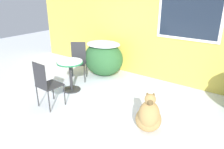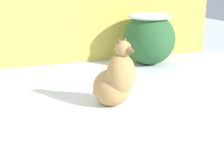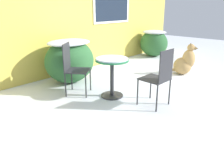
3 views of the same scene
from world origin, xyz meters
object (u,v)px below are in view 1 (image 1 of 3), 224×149
(patio_chair_far_side, at_px, (46,83))
(patio_chair_near_table, at_px, (78,59))
(patio_table, at_px, (70,69))
(dog, at_px, (149,117))

(patio_chair_far_side, bearing_deg, patio_chair_near_table, -66.51)
(patio_table, height_order, patio_chair_far_side, patio_chair_far_side)
(patio_table, bearing_deg, patio_chair_far_side, -76.35)
(patio_chair_near_table, height_order, patio_chair_far_side, same)
(patio_table, bearing_deg, dog, -9.71)
(patio_table, height_order, dog, dog)
(patio_table, distance_m, dog, 2.28)
(patio_table, xyz_separation_m, patio_chair_near_table, (-0.38, 0.64, -0.01))
(patio_chair_near_table, distance_m, dog, 2.81)
(patio_chair_near_table, xyz_separation_m, patio_chair_far_side, (0.58, -1.48, 0.00))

